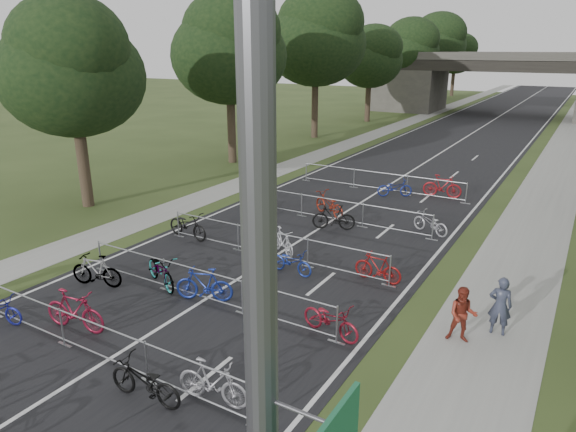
# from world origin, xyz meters

# --- Properties ---
(road) EXTENTS (11.00, 140.00, 0.01)m
(road) POSITION_xyz_m (0.00, 50.00, 0.01)
(road) COLOR black
(road) RESTS_ON ground
(sidewalk_right) EXTENTS (3.00, 140.00, 0.01)m
(sidewalk_right) POSITION_xyz_m (8.00, 50.00, 0.01)
(sidewalk_right) COLOR gray
(sidewalk_right) RESTS_ON ground
(sidewalk_left) EXTENTS (2.00, 140.00, 0.01)m
(sidewalk_left) POSITION_xyz_m (-7.50, 50.00, 0.01)
(sidewalk_left) COLOR gray
(sidewalk_left) RESTS_ON ground
(lane_markings) EXTENTS (0.12, 140.00, 0.00)m
(lane_markings) POSITION_xyz_m (0.00, 50.00, 0.00)
(lane_markings) COLOR silver
(lane_markings) RESTS_ON ground
(overpass_bridge) EXTENTS (31.00, 8.00, 7.05)m
(overpass_bridge) POSITION_xyz_m (0.00, 65.00, 3.53)
(overpass_bridge) COLOR #403E39
(overpass_bridge) RESTS_ON ground
(tree_left_0) EXTENTS (6.72, 6.72, 10.25)m
(tree_left_0) POSITION_xyz_m (-11.39, 15.93, 6.49)
(tree_left_0) COLOR #33261C
(tree_left_0) RESTS_ON ground
(tree_left_1) EXTENTS (7.56, 7.56, 11.53)m
(tree_left_1) POSITION_xyz_m (-11.39, 27.93, 7.30)
(tree_left_1) COLOR #33261C
(tree_left_1) RESTS_ON ground
(tree_left_2) EXTENTS (8.40, 8.40, 12.81)m
(tree_left_2) POSITION_xyz_m (-11.39, 39.93, 8.12)
(tree_left_2) COLOR #33261C
(tree_left_2) RESTS_ON ground
(tree_left_3) EXTENTS (6.72, 6.72, 10.25)m
(tree_left_3) POSITION_xyz_m (-11.39, 51.93, 6.49)
(tree_left_3) COLOR #33261C
(tree_left_3) RESTS_ON ground
(tree_left_4) EXTENTS (7.56, 7.56, 11.53)m
(tree_left_4) POSITION_xyz_m (-11.39, 63.93, 7.30)
(tree_left_4) COLOR #33261C
(tree_left_4) RESTS_ON ground
(tree_left_5) EXTENTS (8.40, 8.40, 12.81)m
(tree_left_5) POSITION_xyz_m (-11.39, 75.93, 8.12)
(tree_left_5) COLOR #33261C
(tree_left_5) RESTS_ON ground
(tree_left_6) EXTENTS (6.72, 6.72, 10.25)m
(tree_left_6) POSITION_xyz_m (-11.39, 87.93, 6.49)
(tree_left_6) COLOR #33261C
(tree_left_6) RESTS_ON ground
(barrier_row_2) EXTENTS (9.70, 0.08, 1.10)m
(barrier_row_2) POSITION_xyz_m (0.00, 7.20, 0.55)
(barrier_row_2) COLOR #979A9F
(barrier_row_2) RESTS_ON ground
(barrier_row_3) EXTENTS (9.70, 0.08, 1.10)m
(barrier_row_3) POSITION_xyz_m (0.00, 11.00, 0.55)
(barrier_row_3) COLOR #979A9F
(barrier_row_3) RESTS_ON ground
(barrier_row_4) EXTENTS (9.70, 0.08, 1.10)m
(barrier_row_4) POSITION_xyz_m (0.00, 15.00, 0.55)
(barrier_row_4) COLOR #979A9F
(barrier_row_4) RESTS_ON ground
(barrier_row_5) EXTENTS (9.70, 0.08, 1.10)m
(barrier_row_5) POSITION_xyz_m (0.00, 20.00, 0.55)
(barrier_row_5) COLOR #979A9F
(barrier_row_5) RESTS_ON ground
(barrier_row_6) EXTENTS (9.70, 0.08, 1.10)m
(barrier_row_6) POSITION_xyz_m (0.00, 26.00, 0.55)
(barrier_row_6) COLOR #979A9F
(barrier_row_6) RESTS_ON ground
(bike_9) EXTENTS (2.06, 0.87, 1.20)m
(bike_9) POSITION_xyz_m (-1.91, 7.88, 0.60)
(bike_9) COLOR maroon
(bike_9) RESTS_ON ground
(bike_10) EXTENTS (1.98, 0.80, 1.02)m
(bike_10) POSITION_xyz_m (2.00, 6.67, 0.51)
(bike_10) COLOR black
(bike_10) RESTS_ON ground
(bike_11) EXTENTS (1.81, 0.71, 1.06)m
(bike_11) POSITION_xyz_m (3.32, 7.40, 0.53)
(bike_11) COLOR #99979E
(bike_11) RESTS_ON ground
(bike_12) EXTENTS (1.92, 0.99, 1.11)m
(bike_12) POSITION_xyz_m (-3.67, 10.07, 0.55)
(bike_12) COLOR #979A9F
(bike_12) RESTS_ON ground
(bike_13) EXTENTS (2.21, 1.54, 1.10)m
(bike_13) POSITION_xyz_m (-1.86, 11.17, 0.55)
(bike_13) COLOR #979A9F
(bike_13) RESTS_ON ground
(bike_14) EXTENTS (1.90, 1.15, 1.10)m
(bike_14) POSITION_xyz_m (0.03, 11.08, 0.55)
(bike_14) COLOR navy
(bike_14) RESTS_ON ground
(bike_15) EXTENTS (1.94, 1.00, 0.97)m
(bike_15) POSITION_xyz_m (4.30, 11.25, 0.49)
(bike_15) COLOR maroon
(bike_15) RESTS_ON ground
(bike_16) EXTENTS (2.19, 0.98, 1.11)m
(bike_16) POSITION_xyz_m (-4.13, 15.05, 0.56)
(bike_16) COLOR black
(bike_16) RESTS_ON ground
(bike_17) EXTENTS (1.69, 1.32, 1.02)m
(bike_17) POSITION_xyz_m (0.13, 15.57, 0.51)
(bike_17) COLOR silver
(bike_17) RESTS_ON ground
(bike_18) EXTENTS (1.72, 0.70, 0.88)m
(bike_18) POSITION_xyz_m (1.31, 14.21, 0.44)
(bike_18) COLOR navy
(bike_18) RESTS_ON ground
(bike_19) EXTENTS (1.71, 0.57, 1.01)m
(bike_19) POSITION_xyz_m (4.13, 15.14, 0.51)
(bike_19) COLOR maroon
(bike_19) RESTS_ON ground
(bike_20) EXTENTS (1.67, 0.63, 0.98)m
(bike_20) POSITION_xyz_m (-3.45, 19.42, 0.49)
(bike_20) COLOR navy
(bike_20) RESTS_ON ground
(bike_21) EXTENTS (2.21, 1.65, 1.11)m
(bike_21) POSITION_xyz_m (-0.46, 20.70, 0.55)
(bike_21) COLOR maroon
(bike_21) RESTS_ON ground
(bike_22) EXTENTS (1.92, 1.17, 1.11)m
(bike_22) POSITION_xyz_m (0.56, 19.08, 0.56)
(bike_22) COLOR black
(bike_22) RESTS_ON ground
(bike_23) EXTENTS (1.87, 1.27, 0.93)m
(bike_23) POSITION_xyz_m (4.30, 20.71, 0.46)
(bike_23) COLOR #ACACB3
(bike_23) RESTS_ON ground
(bike_26) EXTENTS (1.88, 1.49, 0.96)m
(bike_26) POSITION_xyz_m (1.06, 25.41, 0.48)
(bike_26) COLOR navy
(bike_26) RESTS_ON ground
(bike_27) EXTENTS (2.04, 0.78, 1.19)m
(bike_27) POSITION_xyz_m (3.25, 26.54, 0.60)
(bike_27) COLOR maroon
(bike_27) RESTS_ON ground
(pedestrian_a) EXTENTS (0.66, 0.47, 1.68)m
(pedestrian_a) POSITION_xyz_m (8.19, 13.70, 0.84)
(pedestrian_a) COLOR #2E3345
(pedestrian_a) RESTS_ON ground
(pedestrian_b) EXTENTS (0.87, 0.74, 1.56)m
(pedestrian_b) POSITION_xyz_m (7.41, 12.78, 0.78)
(pedestrian_b) COLOR maroon
(pedestrian_b) RESTS_ON ground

